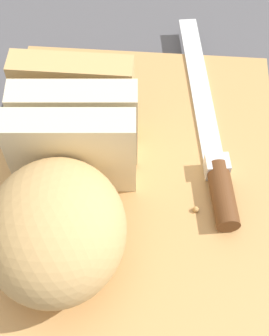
{
  "coord_description": "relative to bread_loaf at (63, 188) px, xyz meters",
  "views": [
    {
      "loc": [
        -0.28,
        -0.01,
        0.45
      ],
      "look_at": [
        0.0,
        0.0,
        0.05
      ],
      "focal_mm": 54.43,
      "sensor_mm": 36.0,
      "label": 1
    }
  ],
  "objects": [
    {
      "name": "crumb_stray_left",
      "position": [
        0.04,
        -0.03,
        -0.05
      ],
      "size": [
        0.01,
        0.01,
        0.01
      ],
      "primitive_type": "sphere",
      "color": "tan",
      "rests_on": "cutting_board"
    },
    {
      "name": "cutting_board",
      "position": [
        0.04,
        -0.06,
        -0.06
      ],
      "size": [
        0.39,
        0.3,
        0.02
      ],
      "primitive_type": "cube",
      "rotation": [
        0.0,
        0.0,
        -0.03
      ],
      "color": "tan",
      "rests_on": "ground_plane"
    },
    {
      "name": "bread_knife",
      "position": [
        0.07,
        -0.14,
        -0.04
      ],
      "size": [
        0.3,
        0.06,
        0.02
      ],
      "rotation": [
        0.0,
        0.0,
        0.11
      ],
      "color": "silver",
      "rests_on": "cutting_board"
    },
    {
      "name": "crumb_near_knife",
      "position": [
        0.01,
        -0.12,
        -0.05
      ],
      "size": [
        0.01,
        0.01,
        0.01
      ],
      "primitive_type": "sphere",
      "color": "tan",
      "rests_on": "cutting_board"
    },
    {
      "name": "crumb_near_loaf",
      "position": [
        0.06,
        -0.03,
        -0.05
      ],
      "size": [
        0.0,
        0.0,
        0.0
      ],
      "primitive_type": "sphere",
      "color": "tan",
      "rests_on": "cutting_board"
    },
    {
      "name": "bread_loaf",
      "position": [
        0.0,
        0.0,
        0.0
      ],
      "size": [
        0.23,
        0.12,
        0.1
      ],
      "rotation": [
        0.0,
        0.0,
        0.0
      ],
      "color": "tan",
      "rests_on": "cutting_board"
    },
    {
      "name": "ground_plane",
      "position": [
        0.04,
        -0.06,
        -0.07
      ],
      "size": [
        3.0,
        3.0,
        0.0
      ],
      "primitive_type": "plane",
      "color": "#4C4C51"
    }
  ]
}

